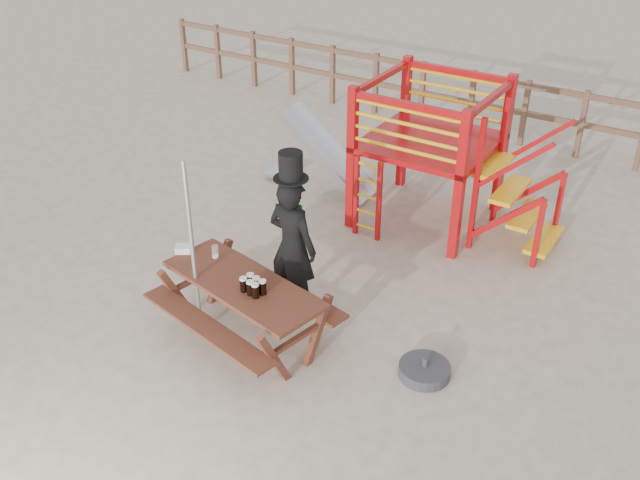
{
  "coord_description": "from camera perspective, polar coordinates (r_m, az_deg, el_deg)",
  "views": [
    {
      "loc": [
        3.88,
        -5.05,
        5.17
      ],
      "look_at": [
        0.15,
        0.8,
        1.0
      ],
      "focal_mm": 40.0,
      "sensor_mm": 36.0,
      "label": 1
    }
  ],
  "objects": [
    {
      "name": "parasol_base",
      "position": [
        7.8,
        8.35,
        -10.27
      ],
      "size": [
        0.56,
        0.56,
        0.24
      ],
      "color": "#35353A",
      "rests_on": "ground"
    },
    {
      "name": "man_with_hat",
      "position": [
        8.19,
        -2.22,
        -0.27
      ],
      "size": [
        0.67,
        0.46,
        2.06
      ],
      "rotation": [
        0.0,
        0.0,
        3.07
      ],
      "color": "black",
      "rests_on": "ground"
    },
    {
      "name": "empty_glasses",
      "position": [
        8.29,
        -8.39,
        -0.96
      ],
      "size": [
        0.08,
        0.08,
        0.15
      ],
      "color": "silver",
      "rests_on": "picnic_table"
    },
    {
      "name": "back_fence",
      "position": [
        13.41,
        14.08,
        10.76
      ],
      "size": [
        15.09,
        0.09,
        1.2
      ],
      "color": "brown",
      "rests_on": "ground"
    },
    {
      "name": "stout_pints",
      "position": [
        7.63,
        -5.37,
        -3.66
      ],
      "size": [
        0.28,
        0.2,
        0.17
      ],
      "color": "black",
      "rests_on": "picnic_table"
    },
    {
      "name": "ground",
      "position": [
        8.2,
        -3.94,
        -8.16
      ],
      "size": [
        60.0,
        60.0,
        0.0
      ],
      "primitive_type": "plane",
      "color": "beige",
      "rests_on": "ground"
    },
    {
      "name": "paper_bag",
      "position": [
        8.47,
        -10.88,
        -0.7
      ],
      "size": [
        0.23,
        0.22,
        0.08
      ],
      "primitive_type": "cube",
      "rotation": [
        0.0,
        0.0,
        0.6
      ],
      "color": "white",
      "rests_on": "picnic_table"
    },
    {
      "name": "picnic_table",
      "position": [
        8.01,
        -6.1,
        -5.02
      ],
      "size": [
        2.19,
        1.72,
        0.76
      ],
      "rotation": [
        0.0,
        0.0,
        -0.2
      ],
      "color": "brown",
      "rests_on": "ground"
    },
    {
      "name": "metal_pole",
      "position": [
        7.82,
        -10.14,
        -0.97
      ],
      "size": [
        0.05,
        0.05,
        2.18
      ],
      "primitive_type": "cylinder",
      "color": "#B2B2B7",
      "rests_on": "ground"
    },
    {
      "name": "playground_fort",
      "position": [
        10.27,
        8.31,
        7.14
      ],
      "size": [
        4.71,
        1.84,
        2.1
      ],
      "color": "#B40C0F",
      "rests_on": "ground"
    }
  ]
}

